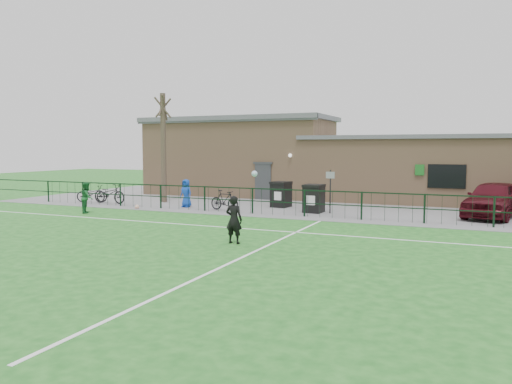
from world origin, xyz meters
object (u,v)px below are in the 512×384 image
at_px(bare_tree, 163,148).
at_px(outfield_player, 87,197).
at_px(spectator_child, 186,193).
at_px(wheelie_bin_right, 314,199).
at_px(ball_ground, 137,207).
at_px(car_maroon, 494,199).
at_px(bicycle_a, 92,194).
at_px(bicycle_c, 110,193).
at_px(sign_post, 330,192).
at_px(bicycle_d, 225,200).
at_px(wheelie_bin_left, 281,195).

distance_m(bare_tree, outfield_player, 5.79).
bearing_deg(spectator_child, bare_tree, 156.22).
bearing_deg(wheelie_bin_right, ball_ground, -163.49).
distance_m(car_maroon, ball_ground, 16.49).
relative_size(bare_tree, bicycle_a, 3.38).
xyz_separation_m(wheelie_bin_right, bicycle_c, (-11.32, -0.71, -0.08)).
relative_size(sign_post, spectator_child, 1.41).
xyz_separation_m(wheelie_bin_right, car_maroon, (7.59, 1.58, 0.18)).
xyz_separation_m(bicycle_a, bicycle_c, (1.30, -0.07, 0.07)).
distance_m(bicycle_d, ball_ground, 4.47).
xyz_separation_m(bicycle_d, outfield_player, (-5.48, -3.28, 0.21)).
relative_size(bicycle_d, outfield_player, 1.12).
distance_m(bare_tree, ball_ground, 4.26).
bearing_deg(bicycle_d, car_maroon, -68.41).
xyz_separation_m(bicycle_c, bicycle_d, (7.16, -0.27, -0.05)).
bearing_deg(car_maroon, bare_tree, -163.95).
distance_m(bicycle_c, ball_ground, 3.18).
bearing_deg(bare_tree, ball_ground, -80.94).
height_order(bicycle_c, ball_ground, bicycle_c).
relative_size(wheelie_bin_left, car_maroon, 0.26).
bearing_deg(bicycle_c, bare_tree, -52.89).
bearing_deg(ball_ground, bicycle_a, 160.94).
xyz_separation_m(bicycle_c, spectator_child, (4.77, 0.12, 0.17)).
height_order(wheelie_bin_right, ball_ground, wheelie_bin_right).
xyz_separation_m(bare_tree, bicycle_a, (-3.65, -1.66, -2.51)).
height_order(wheelie_bin_right, car_maroon, car_maroon).
xyz_separation_m(wheelie_bin_right, outfield_player, (-9.64, -4.26, 0.09)).
distance_m(bicycle_a, spectator_child, 6.07).
relative_size(spectator_child, ball_ground, 6.61).
distance_m(bicycle_c, bicycle_d, 7.17).
distance_m(bare_tree, spectator_child, 3.69).
xyz_separation_m(car_maroon, ball_ground, (-16.07, -3.65, -0.70)).
bearing_deg(car_maroon, bicycle_a, -159.61).
relative_size(wheelie_bin_right, bicycle_d, 0.75).
bearing_deg(wheelie_bin_left, spectator_child, -147.73).
distance_m(wheelie_bin_left, bicycle_c, 9.40).
bearing_deg(sign_post, outfield_player, -157.77).
height_order(sign_post, ball_ground, sign_post).
height_order(bare_tree, outfield_player, bare_tree).
relative_size(bicycle_a, bicycle_d, 1.09).
height_order(spectator_child, ball_ground, spectator_child).
relative_size(sign_post, car_maroon, 0.43).
xyz_separation_m(bare_tree, car_maroon, (16.56, 0.56, -2.19)).
xyz_separation_m(bicycle_a, outfield_player, (2.98, -3.63, 0.24)).
xyz_separation_m(bicycle_d, spectator_child, (-2.39, 0.39, 0.22)).
distance_m(bicycle_d, outfield_player, 6.39).
relative_size(wheelie_bin_left, outfield_player, 0.84).
bearing_deg(outfield_player, wheelie_bin_left, -84.38).
bearing_deg(bicycle_d, bare_tree, 76.69).
bearing_deg(spectator_child, wheelie_bin_right, 15.02).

